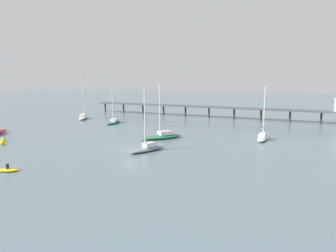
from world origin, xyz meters
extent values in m
plane|color=slate|center=(0.00, 0.00, 0.00)|extent=(400.00, 400.00, 0.00)
cube|color=#4C4C51|center=(0.00, 44.22, 2.99)|extent=(73.64, 6.60, 0.30)
cylinder|color=#38332D|center=(-35.75, 45.54, 1.42)|extent=(0.50, 0.50, 2.84)
cylinder|color=#38332D|center=(-28.60, 45.28, 1.42)|extent=(0.50, 0.50, 2.84)
cylinder|color=#38332D|center=(-21.45, 45.01, 1.42)|extent=(0.50, 0.50, 2.84)
cylinder|color=#38332D|center=(-14.30, 44.75, 1.42)|extent=(0.50, 0.50, 2.84)
cylinder|color=#38332D|center=(-7.15, 44.48, 1.42)|extent=(0.50, 0.50, 2.84)
cylinder|color=#38332D|center=(0.00, 44.22, 1.42)|extent=(0.50, 0.50, 2.84)
cylinder|color=#38332D|center=(7.15, 43.95, 1.42)|extent=(0.50, 0.50, 2.84)
cylinder|color=#38332D|center=(14.30, 43.69, 1.42)|extent=(0.50, 0.50, 2.84)
cylinder|color=#38332D|center=(21.45, 43.42, 1.42)|extent=(0.50, 0.50, 2.84)
cylinder|color=#38332D|center=(28.60, 43.16, 1.42)|extent=(0.50, 0.50, 2.84)
ellipsoid|color=gray|center=(3.50, -0.53, 0.31)|extent=(4.00, 6.82, 0.63)
cube|color=silver|center=(3.69, -0.03, 0.95)|extent=(1.84, 2.31, 0.64)
cylinder|color=silver|center=(3.38, -0.84, 5.18)|extent=(0.20, 0.20, 9.09)
cylinder|color=silver|center=(3.89, 0.48, 2.27)|extent=(1.18, 2.71, 0.16)
ellipsoid|color=beige|center=(-30.46, 27.58, 0.35)|extent=(5.39, 7.98, 0.70)
cube|color=silver|center=(-30.17, 27.01, 1.04)|extent=(2.47, 3.04, 0.69)
cylinder|color=silver|center=(-30.64, 27.93, 6.37)|extent=(0.22, 0.22, 11.35)
cylinder|color=silver|center=(-29.86, 26.41, 2.74)|extent=(1.71, 3.12, 0.17)
ellipsoid|color=#1E727A|center=(-17.83, 23.03, 0.27)|extent=(2.89, 7.16, 0.53)
cube|color=silver|center=(-17.91, 23.58, 0.83)|extent=(1.67, 2.60, 0.58)
cylinder|color=silver|center=(-17.78, 22.69, 4.49)|extent=(0.20, 0.20, 7.91)
cylinder|color=silver|center=(-18.00, 24.21, 1.96)|extent=(0.60, 3.07, 0.16)
ellipsoid|color=white|center=(18.40, 16.16, 0.31)|extent=(1.72, 7.21, 0.63)
cube|color=silver|center=(18.39, 15.58, 0.96)|extent=(1.17, 2.51, 0.65)
cylinder|color=silver|center=(18.40, 16.52, 5.10)|extent=(0.21, 0.21, 8.95)
cylinder|color=silver|center=(18.38, 15.17, 2.24)|extent=(0.20, 2.69, 0.17)
ellipsoid|color=#287F4C|center=(1.28, 9.71, 0.35)|extent=(6.99, 7.86, 0.71)
cube|color=silver|center=(1.69, 10.22, 1.05)|extent=(2.78, 2.88, 0.69)
cylinder|color=silver|center=(1.03, 9.40, 5.39)|extent=(0.22, 0.22, 9.37)
cylinder|color=silver|center=(2.06, 10.68, 2.39)|extent=(2.19, 2.67, 0.17)
ellipsoid|color=yellow|center=(-6.76, -16.68, 0.17)|extent=(2.74, 2.00, 0.35)
cylinder|color=#26262D|center=(-6.76, -16.68, 0.62)|extent=(0.47, 0.47, 0.55)
sphere|color=tan|center=(-6.76, -16.68, 1.02)|extent=(0.24, 0.24, 0.24)
sphere|color=yellow|center=(-20.73, -5.90, 0.40)|extent=(0.80, 0.80, 0.80)
sphere|color=yellow|center=(-22.88, -4.02, 0.37)|extent=(0.74, 0.74, 0.74)
camera|label=1|loc=(25.64, -43.01, 11.00)|focal=34.46mm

